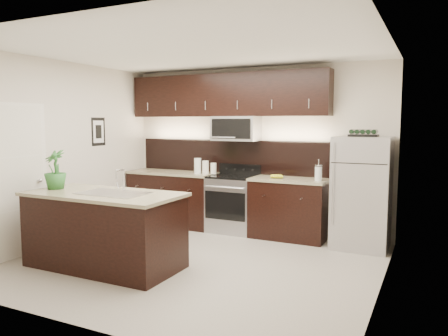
% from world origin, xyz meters
% --- Properties ---
extents(ground, '(4.50, 4.50, 0.00)m').
position_xyz_m(ground, '(0.00, 0.00, 0.00)').
color(ground, gray).
rests_on(ground, ground).
extents(room_walls, '(4.52, 4.02, 2.71)m').
position_xyz_m(room_walls, '(-0.11, -0.04, 1.70)').
color(room_walls, beige).
rests_on(room_walls, ground).
extents(counter_run, '(3.51, 0.65, 0.94)m').
position_xyz_m(counter_run, '(-0.46, 1.69, 0.47)').
color(counter_run, black).
rests_on(counter_run, ground).
extents(upper_fixtures, '(3.49, 0.40, 1.66)m').
position_xyz_m(upper_fixtures, '(-0.43, 1.84, 2.14)').
color(upper_fixtures, black).
rests_on(upper_fixtures, counter_run).
extents(island, '(1.96, 0.96, 0.94)m').
position_xyz_m(island, '(-0.94, -0.63, 0.47)').
color(island, black).
rests_on(island, ground).
extents(sink_faucet, '(0.84, 0.50, 0.28)m').
position_xyz_m(sink_faucet, '(-0.79, -0.62, 0.96)').
color(sink_faucet, silver).
rests_on(sink_faucet, island).
extents(refrigerator, '(0.77, 0.70, 1.60)m').
position_xyz_m(refrigerator, '(1.80, 1.63, 0.80)').
color(refrigerator, '#B2B2B7').
rests_on(refrigerator, ground).
extents(wine_rack, '(0.40, 0.25, 0.10)m').
position_xyz_m(wine_rack, '(1.80, 1.63, 1.65)').
color(wine_rack, black).
rests_on(wine_rack, refrigerator).
extents(plant, '(0.32, 0.32, 0.51)m').
position_xyz_m(plant, '(-1.70, -0.68, 1.19)').
color(plant, '#296428').
rests_on(plant, island).
extents(canisters, '(0.39, 0.15, 0.26)m').
position_xyz_m(canisters, '(-0.78, 1.66, 1.06)').
color(canisters, silver).
rests_on(canisters, counter_run).
extents(french_press, '(0.11, 0.11, 0.31)m').
position_xyz_m(french_press, '(1.17, 1.64, 1.06)').
color(french_press, silver).
rests_on(french_press, counter_run).
extents(bananas, '(0.24, 0.21, 0.06)m').
position_xyz_m(bananas, '(0.47, 1.61, 0.97)').
color(bananas, gold).
rests_on(bananas, counter_run).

